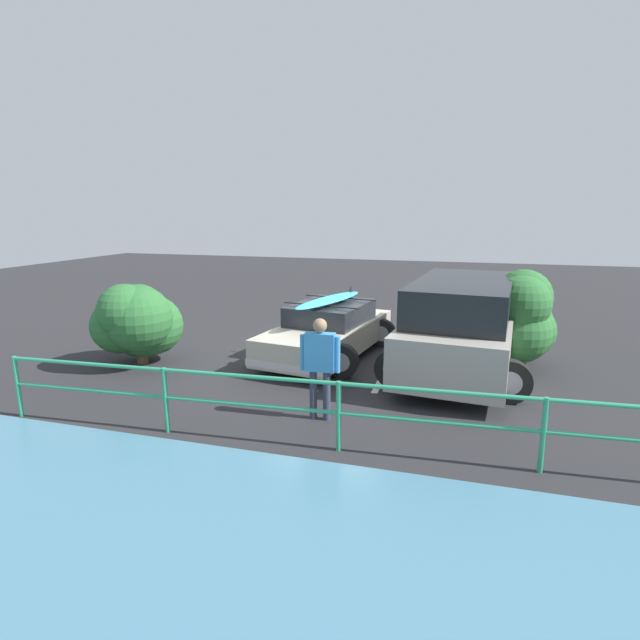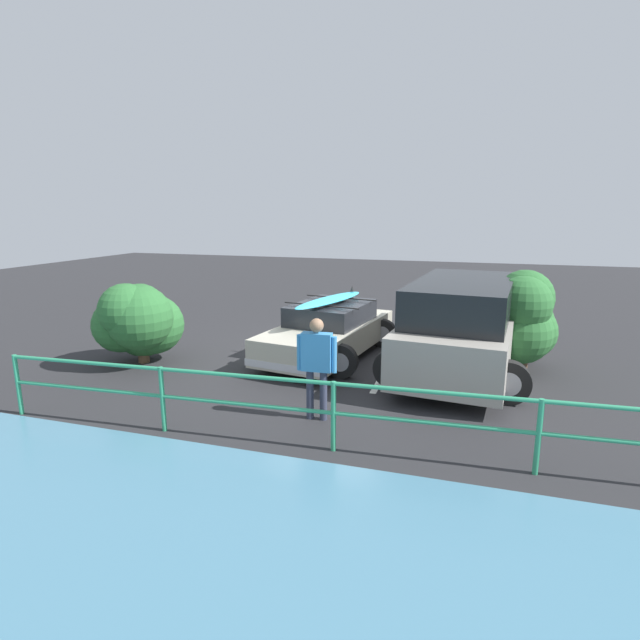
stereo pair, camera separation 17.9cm
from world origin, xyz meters
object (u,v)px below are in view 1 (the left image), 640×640
(sedan_car, at_px, (328,330))
(suv_car, at_px, (461,325))
(bush_near_left, at_px, (137,321))
(person_bystander, at_px, (320,360))
(bush_near_right, at_px, (523,319))

(sedan_car, xyz_separation_m, suv_car, (-2.84, 0.36, 0.38))
(suv_car, xyz_separation_m, bush_near_left, (6.51, 1.37, -0.03))
(person_bystander, xyz_separation_m, bush_near_right, (-3.24, -3.64, 0.08))
(sedan_car, distance_m, suv_car, 2.89)
(sedan_car, xyz_separation_m, bush_near_right, (-4.04, -0.23, 0.46))
(suv_car, height_order, bush_near_right, bush_near_right)
(sedan_car, relative_size, bush_near_right, 2.11)
(person_bystander, bearing_deg, bush_near_right, -131.69)
(suv_car, distance_m, bush_near_right, 1.34)
(sedan_car, relative_size, person_bystander, 2.64)
(sedan_car, height_order, person_bystander, person_bystander)
(bush_near_left, bearing_deg, sedan_car, -154.72)
(suv_car, bearing_deg, bush_near_right, -153.71)
(sedan_car, distance_m, person_bystander, 3.52)
(sedan_car, height_order, suv_car, suv_car)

